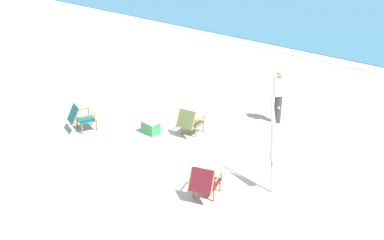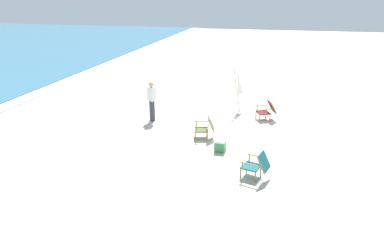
% 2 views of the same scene
% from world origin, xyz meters
% --- Properties ---
extents(ground_plane, '(80.00, 80.00, 0.00)m').
position_xyz_m(ground_plane, '(0.00, 0.00, 0.00)').
color(ground_plane, beige).
extents(surf_band, '(80.00, 1.10, 0.06)m').
position_xyz_m(surf_band, '(0.00, 10.75, 0.03)').
color(surf_band, white).
rests_on(surf_band, ground).
extents(beach_chair_front_left, '(0.72, 0.83, 0.80)m').
position_xyz_m(beach_chair_front_left, '(-0.68, 0.95, 0.43)').
color(beach_chair_front_left, '#515B33').
rests_on(beach_chair_front_left, ground).
extents(beach_chair_front_right, '(0.81, 0.90, 0.79)m').
position_xyz_m(beach_chair_front_right, '(1.79, -1.14, 0.42)').
color(beach_chair_front_right, maroon).
rests_on(beach_chair_front_right, ground).
extents(beach_chair_far_center, '(0.75, 0.87, 0.79)m').
position_xyz_m(beach_chair_far_center, '(-3.17, -1.01, 0.43)').
color(beach_chair_far_center, '#196066').
rests_on(beach_chair_far_center, ground).
extents(umbrella_furled_white, '(0.55, 0.47, 2.08)m').
position_xyz_m(umbrella_furled_white, '(2.60, 0.18, 1.36)').
color(umbrella_furled_white, '#B7B2A8').
rests_on(umbrella_furled_white, ground).
extents(person_near_chairs, '(0.36, 0.39, 1.63)m').
position_xyz_m(person_near_chairs, '(0.60, 3.44, 0.84)').
color(person_near_chairs, '#383842').
rests_on(person_near_chairs, ground).
extents(cooler_box, '(0.49, 0.35, 0.40)m').
position_xyz_m(cooler_box, '(-1.57, 0.27, 0.20)').
color(cooler_box, '#338C4C').
rests_on(cooler_box, ground).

